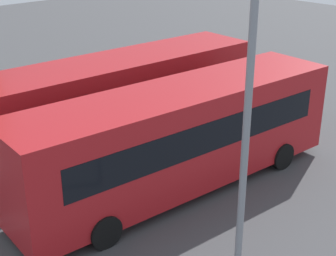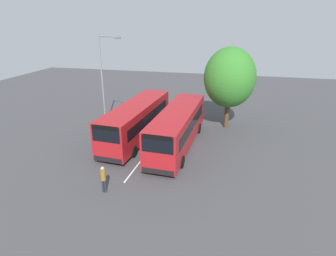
# 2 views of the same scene
# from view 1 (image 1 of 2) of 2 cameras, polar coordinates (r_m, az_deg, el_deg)

# --- Properties ---
(ground_plane) EXTENTS (67.76, 67.76, 0.00)m
(ground_plane) POSITION_cam_1_polar(r_m,az_deg,el_deg) (17.24, -1.93, -4.04)
(ground_plane) COLOR #424244
(bus_far_left) EXTENTS (10.98, 3.26, 3.21)m
(bus_far_left) POSITION_cam_1_polar(r_m,az_deg,el_deg) (15.07, 1.46, -0.79)
(bus_far_left) COLOR #AD191E
(bus_far_left) RESTS_ON ground
(bus_center_left) EXTENTS (10.94, 3.03, 3.21)m
(bus_center_left) POSITION_cam_1_polar(r_m,az_deg,el_deg) (18.28, -5.26, 3.50)
(bus_center_left) COLOR #AD191E
(bus_center_left) RESTS_ON ground
(pedestrian) EXTENTS (0.35, 0.35, 1.79)m
(pedestrian) POSITION_cam_1_polar(r_m,az_deg,el_deg) (22.04, 15.94, 4.22)
(pedestrian) COLOR #232833
(pedestrian) RESTS_ON ground
(street_lamp) EXTENTS (1.24, 2.64, 8.79)m
(street_lamp) POSITION_cam_1_polar(r_m,az_deg,el_deg) (10.10, 8.59, 6.65)
(street_lamp) COLOR gray
(street_lamp) RESTS_ON ground
(lane_stripe_outer_left) EXTENTS (13.67, 0.59, 0.01)m
(lane_stripe_outer_left) POSITION_cam_1_polar(r_m,az_deg,el_deg) (17.23, -1.93, -4.03)
(lane_stripe_outer_left) COLOR silver
(lane_stripe_outer_left) RESTS_ON ground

